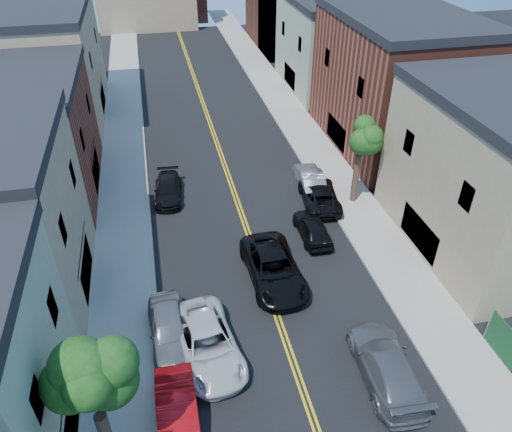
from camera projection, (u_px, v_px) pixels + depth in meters
sidewalk_left at (122, 158)px, 38.99m from camera, size 3.20×100.00×0.15m
sidewalk_right at (309, 139)px, 41.81m from camera, size 3.20×100.00×0.15m
curb_left at (144, 155)px, 39.30m from camera, size 0.30×100.00×0.15m
curb_right at (290, 141)px, 41.49m from camera, size 0.30×100.00×0.15m
bldg_left_brick at (20, 143)px, 32.45m from camera, size 9.00×12.00×8.00m
bldg_left_tan_far at (44, 66)px, 43.18m from camera, size 9.00×16.00×9.50m
bldg_right_tan at (501, 179)px, 27.58m from camera, size 9.00×12.00×9.00m
bldg_right_brick at (394, 86)px, 38.46m from camera, size 9.00×14.00×10.00m
bldg_right_palegrn at (332, 46)px, 50.06m from camera, size 9.00×12.00×8.50m
tree_left_mid at (85, 368)px, 14.51m from camera, size 5.20×5.20×9.29m
tree_right_far at (363, 125)px, 30.56m from camera, size 4.40×4.40×8.03m
red_sedan at (178, 416)px, 19.57m from camera, size 1.65×4.69×1.54m
white_pickup at (208, 343)px, 22.59m from camera, size 3.35×5.98×1.58m
grey_car_left at (169, 328)px, 23.34m from camera, size 2.08×4.74×1.59m
black_car_left at (168, 190)px, 33.93m from camera, size 2.25×4.65×1.31m
grey_car_right at (386, 366)px, 21.53m from camera, size 2.63×5.75×1.63m
black_car_right at (312, 228)px, 30.15m from camera, size 1.70×4.16×1.41m
silver_car_right at (310, 179)px, 34.91m from camera, size 2.03×4.73×1.51m
dark_car_right_far at (319, 195)px, 33.26m from camera, size 3.07×5.43×1.43m
black_suv_lane at (274, 268)px, 26.85m from camera, size 2.95×6.10×1.67m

